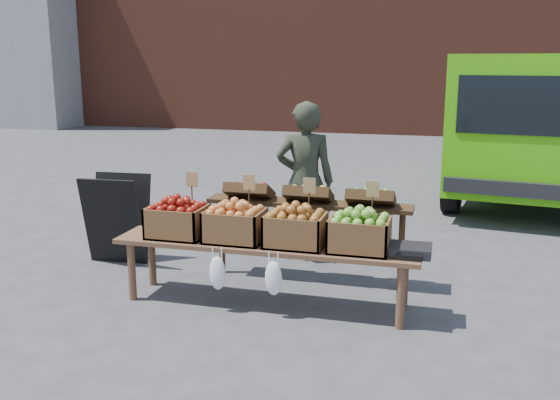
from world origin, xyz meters
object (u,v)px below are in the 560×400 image
(crate_green_apples, at_px, (359,235))
(weighing_scale, at_px, (411,250))
(crate_red_apples, at_px, (296,230))
(vendor, at_px, (305,181))
(chalkboard_sign, at_px, (117,219))
(display_bench, at_px, (265,274))
(crate_russet_pears, at_px, (235,226))
(back_table, at_px, (308,230))
(crate_golden_apples, at_px, (177,222))
(delivery_van, at_px, (534,128))

(crate_green_apples, relative_size, weighing_scale, 1.47)
(crate_red_apples, distance_m, crate_green_apples, 0.55)
(vendor, bearing_deg, chalkboard_sign, 7.61)
(display_bench, xyz_separation_m, crate_green_apples, (0.82, 0.00, 0.42))
(crate_russet_pears, bearing_deg, weighing_scale, 0.00)
(display_bench, bearing_deg, back_table, 72.54)
(crate_golden_apples, bearing_deg, display_bench, 0.00)
(display_bench, bearing_deg, crate_russet_pears, 180.00)
(vendor, height_order, weighing_scale, vendor)
(delivery_van, distance_m, chalkboard_sign, 6.61)
(back_table, height_order, display_bench, back_table)
(back_table, bearing_deg, crate_russet_pears, -124.86)
(display_bench, bearing_deg, delivery_van, 62.97)
(delivery_van, distance_m, back_table, 5.37)
(back_table, bearing_deg, crate_golden_apples, -145.60)
(crate_red_apples, bearing_deg, crate_green_apples, 0.00)
(delivery_van, relative_size, crate_green_apples, 9.87)
(delivery_van, bearing_deg, chalkboard_sign, -126.80)
(crate_golden_apples, bearing_deg, crate_russet_pears, 0.00)
(display_bench, height_order, weighing_scale, weighing_scale)
(vendor, height_order, crate_green_apples, vendor)
(delivery_van, height_order, crate_green_apples, delivery_van)
(chalkboard_sign, height_order, display_bench, chalkboard_sign)
(vendor, height_order, crate_golden_apples, vendor)
(vendor, distance_m, crate_russet_pears, 1.45)
(crate_golden_apples, bearing_deg, crate_red_apples, 0.00)
(crate_green_apples, height_order, weighing_scale, crate_green_apples)
(crate_red_apples, bearing_deg, weighing_scale, 0.00)
(delivery_van, xyz_separation_m, chalkboard_sign, (-4.64, -4.67, -0.62))
(chalkboard_sign, distance_m, crate_green_apples, 2.81)
(crate_golden_apples, distance_m, crate_green_apples, 1.65)
(delivery_van, relative_size, crate_russet_pears, 9.87)
(vendor, xyz_separation_m, chalkboard_sign, (-1.91, -0.66, -0.38))
(vendor, xyz_separation_m, crate_golden_apples, (-0.86, -1.41, -0.15))
(display_bench, height_order, crate_russet_pears, crate_russet_pears)
(crate_green_apples, distance_m, weighing_scale, 0.44)
(crate_golden_apples, xyz_separation_m, crate_red_apples, (1.10, 0.00, 0.00))
(crate_red_apples, height_order, weighing_scale, crate_red_apples)
(display_bench, height_order, crate_golden_apples, crate_golden_apples)
(delivery_van, height_order, crate_golden_apples, delivery_van)
(vendor, distance_m, crate_golden_apples, 1.66)
(crate_golden_apples, xyz_separation_m, crate_russet_pears, (0.55, 0.00, 0.00))
(crate_green_apples, bearing_deg, weighing_scale, 0.00)
(vendor, xyz_separation_m, crate_green_apples, (0.79, -1.41, -0.15))
(crate_russet_pears, distance_m, crate_green_apples, 1.10)
(chalkboard_sign, height_order, back_table, back_table)
(vendor, relative_size, back_table, 0.82)
(delivery_van, bearing_deg, crate_red_apples, -106.66)
(weighing_scale, bearing_deg, display_bench, 180.00)
(crate_green_apples, xyz_separation_m, weighing_scale, (0.43, 0.00, -0.10))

